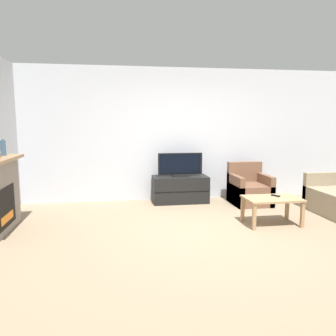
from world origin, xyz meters
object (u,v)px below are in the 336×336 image
(mantel_vase_right, at_px, (3,148))
(armchair, at_px, (249,190))
(tv_stand, at_px, (180,189))
(tv, at_px, (180,166))
(coffee_table, at_px, (272,202))
(remote, at_px, (276,196))

(mantel_vase_right, relative_size, armchair, 0.32)
(mantel_vase_right, distance_m, tv_stand, 3.28)
(tv, bearing_deg, tv_stand, 90.00)
(tv_stand, height_order, armchair, armchair)
(mantel_vase_right, distance_m, coffee_table, 4.24)
(tv_stand, xyz_separation_m, remote, (1.25, -1.58, 0.18))
(mantel_vase_right, xyz_separation_m, coffee_table, (4.11, -0.61, -0.85))
(armchair, bearing_deg, tv_stand, 166.07)
(tv_stand, distance_m, coffee_table, 2.02)
(mantel_vase_right, bearing_deg, coffee_table, -8.48)
(tv_stand, distance_m, tv, 0.48)
(mantel_vase_right, relative_size, remote, 1.73)
(mantel_vase_right, height_order, tv, mantel_vase_right)
(remote, bearing_deg, armchair, 57.13)
(tv, xyz_separation_m, coffee_table, (1.15, -1.66, -0.38))
(mantel_vase_right, bearing_deg, tv, 19.41)
(mantel_vase_right, relative_size, tv_stand, 0.24)
(tv, height_order, remote, tv)
(armchair, height_order, coffee_table, armchair)
(tv_stand, height_order, tv, tv)
(tv, bearing_deg, armchair, -13.85)
(mantel_vase_right, relative_size, coffee_table, 0.30)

